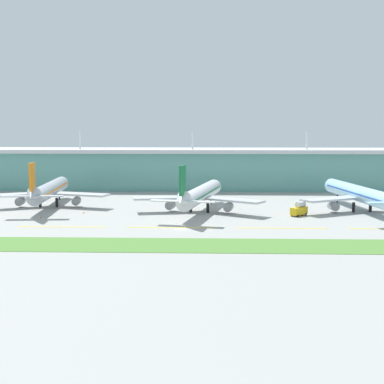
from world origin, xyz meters
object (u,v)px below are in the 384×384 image
airliner_middle (200,194)px  safety_cone_nose_front (84,212)px  airliner_near (49,190)px  fuel_truck (299,209)px  safety_cone_right_wingtip (41,217)px  airliner_far (361,194)px

airliner_middle → safety_cone_nose_front: bearing=-173.4°
airliner_near → airliner_middle: bearing=-10.8°
fuel_truck → safety_cone_right_wingtip: 89.56m
airliner_near → airliner_far: same height
airliner_middle → safety_cone_nose_front: (-41.96, -4.83, -6.10)m
airliner_middle → airliner_far: 59.18m
airliner_near → airliner_far: bearing=-4.0°
airliner_near → fuel_truck: airliner_near is taller
safety_cone_nose_front → safety_cone_right_wingtip: same height
airliner_far → safety_cone_right_wingtip: size_ratio=97.98×
fuel_truck → airliner_near: bearing=168.7°
airliner_far → airliner_near: bearing=176.0°
airliner_near → safety_cone_right_wingtip: (5.15, -27.15, -6.10)m
airliner_near → airliner_middle: 60.36m
airliner_middle → airliner_far: (59.11, 2.93, 0.01)m
airliner_near → safety_cone_nose_front: airliner_near is taller
airliner_near → safety_cone_right_wingtip: 28.30m
airliner_middle → airliner_far: size_ratio=0.90×
airliner_far → safety_cone_right_wingtip: 114.97m
airliner_middle → safety_cone_nose_front: size_ratio=88.62×
airliner_far → safety_cone_right_wingtip: airliner_far is taller
airliner_middle → fuel_truck: airliner_middle is taller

